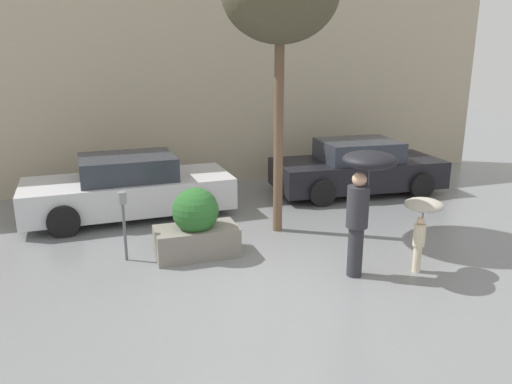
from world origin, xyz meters
The scene contains 8 objects.
ground_plane centered at (0.00, 0.00, 0.00)m, with size 40.00×40.00×0.00m, color slate.
building_facade centered at (0.00, 6.50, 3.00)m, with size 18.00×0.30×6.00m.
planter_box centered at (-0.70, 1.55, 0.54)m, with size 1.43×0.81×1.23m.
person_adult centered at (1.62, -0.05, 1.48)m, with size 0.84×0.84×2.02m.
person_child centered at (2.62, -0.20, 0.98)m, with size 0.61×0.61×1.22m.
parked_car_near centered at (-1.62, 4.21, 0.62)m, with size 4.42×2.07×1.33m.
parked_car_far centered at (4.01, 4.32, 0.62)m, with size 4.30×2.18×1.33m.
parking_meter centered at (-1.90, 1.73, 0.88)m, with size 0.14×0.14×1.22m.
Camera 1 is at (-2.28, -6.54, 3.48)m, focal length 35.00 mm.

